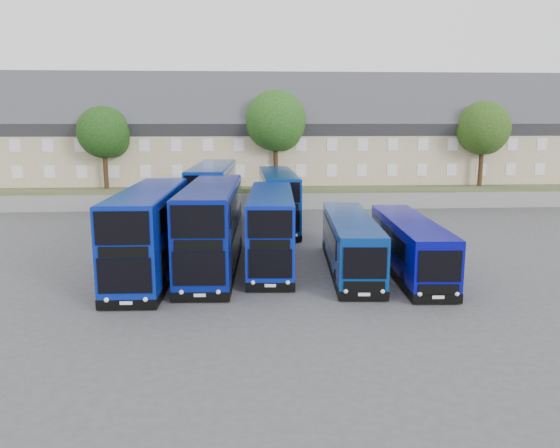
{
  "coord_description": "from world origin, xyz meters",
  "views": [
    {
      "loc": [
        -0.74,
        -27.0,
        8.31
      ],
      "look_at": [
        1.19,
        5.07,
        2.2
      ],
      "focal_mm": 35.0,
      "sensor_mm": 36.0,
      "label": 1
    }
  ],
  "objects_px": {
    "tree_east": "(484,130)",
    "tree_mid": "(277,123)",
    "coach_east_a": "(350,245)",
    "tree_west": "(105,134)",
    "dd_front_left": "(150,234)",
    "tree_far": "(510,126)",
    "dd_front_mid": "(212,229)"
  },
  "relations": [
    {
      "from": "dd_front_left",
      "to": "tree_west",
      "type": "distance_m",
      "value": 24.72
    },
    {
      "from": "coach_east_a",
      "to": "tree_west",
      "type": "height_order",
      "value": "tree_west"
    },
    {
      "from": "coach_east_a",
      "to": "tree_mid",
      "type": "height_order",
      "value": "tree_mid"
    },
    {
      "from": "tree_east",
      "to": "tree_far",
      "type": "xyz_separation_m",
      "value": [
        6.0,
        7.0,
        0.34
      ]
    },
    {
      "from": "dd_front_left",
      "to": "tree_mid",
      "type": "bearing_deg",
      "value": 71.92
    },
    {
      "from": "tree_mid",
      "to": "tree_west",
      "type": "bearing_deg",
      "value": -178.21
    },
    {
      "from": "coach_east_a",
      "to": "tree_mid",
      "type": "bearing_deg",
      "value": 100.84
    },
    {
      "from": "tree_mid",
      "to": "dd_front_mid",
      "type": "bearing_deg",
      "value": -102.31
    },
    {
      "from": "coach_east_a",
      "to": "tree_mid",
      "type": "relative_size",
      "value": 1.23
    },
    {
      "from": "tree_mid",
      "to": "tree_far",
      "type": "xyz_separation_m",
      "value": [
        26.0,
        6.5,
        -0.34
      ]
    },
    {
      "from": "tree_west",
      "to": "tree_mid",
      "type": "distance_m",
      "value": 16.04
    },
    {
      "from": "dd_front_left",
      "to": "dd_front_mid",
      "type": "bearing_deg",
      "value": 18.34
    },
    {
      "from": "dd_front_left",
      "to": "tree_east",
      "type": "bearing_deg",
      "value": 40.31
    },
    {
      "from": "dd_front_left",
      "to": "dd_front_mid",
      "type": "distance_m",
      "value": 3.43
    },
    {
      "from": "tree_east",
      "to": "tree_mid",
      "type": "bearing_deg",
      "value": 178.57
    },
    {
      "from": "tree_east",
      "to": "dd_front_mid",
      "type": "bearing_deg",
      "value": -138.61
    },
    {
      "from": "dd_front_mid",
      "to": "tree_east",
      "type": "xyz_separation_m",
      "value": [
        24.9,
        21.95,
        5.05
      ]
    },
    {
      "from": "dd_front_mid",
      "to": "dd_front_left",
      "type": "bearing_deg",
      "value": -160.51
    },
    {
      "from": "tree_far",
      "to": "tree_west",
      "type": "bearing_deg",
      "value": -170.54
    },
    {
      "from": "dd_front_left",
      "to": "tree_far",
      "type": "height_order",
      "value": "tree_far"
    },
    {
      "from": "dd_front_mid",
      "to": "tree_east",
      "type": "distance_m",
      "value": 33.57
    },
    {
      "from": "coach_east_a",
      "to": "tree_east",
      "type": "distance_m",
      "value": 29.07
    },
    {
      "from": "coach_east_a",
      "to": "tree_west",
      "type": "xyz_separation_m",
      "value": [
        -18.82,
        22.7,
        5.56
      ]
    },
    {
      "from": "tree_mid",
      "to": "tree_east",
      "type": "distance_m",
      "value": 20.02
    },
    {
      "from": "tree_mid",
      "to": "tree_far",
      "type": "relative_size",
      "value": 1.06
    },
    {
      "from": "dd_front_left",
      "to": "tree_far",
      "type": "xyz_separation_m",
      "value": [
        34.18,
        29.96,
        5.44
      ]
    },
    {
      "from": "tree_mid",
      "to": "tree_far",
      "type": "distance_m",
      "value": 26.8
    },
    {
      "from": "tree_east",
      "to": "tree_west",
      "type": "bearing_deg",
      "value": -180.0
    },
    {
      "from": "tree_west",
      "to": "tree_east",
      "type": "xyz_separation_m",
      "value": [
        36.0,
        0.0,
        0.34
      ]
    },
    {
      "from": "tree_west",
      "to": "dd_front_left",
      "type": "bearing_deg",
      "value": -71.19
    },
    {
      "from": "dd_front_mid",
      "to": "tree_mid",
      "type": "relative_size",
      "value": 1.32
    },
    {
      "from": "tree_mid",
      "to": "tree_east",
      "type": "height_order",
      "value": "tree_mid"
    }
  ]
}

